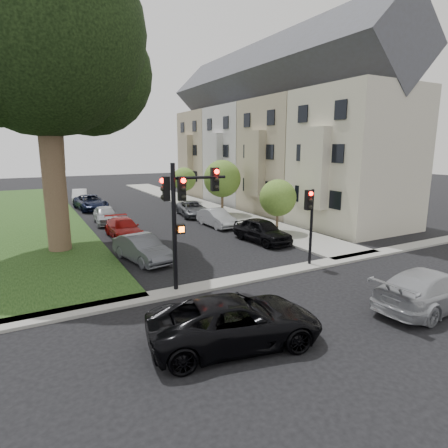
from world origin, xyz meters
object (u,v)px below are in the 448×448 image
small_tree_b (222,179)px  car_parked_8 (91,202)px  eucalyptus (39,31)px  car_cross_far (430,289)px  car_parked_9 (80,196)px  car_cross_near (236,321)px  small_tree_c (184,179)px  small_tree_a (278,198)px  car_parked_0 (262,231)px  traffic_signal_secondary (310,213)px  car_parked_2 (193,209)px  traffic_signal_main (183,204)px  car_parked_5 (142,249)px  car_parked_1 (216,218)px  car_parked_6 (124,228)px  car_parked_7 (106,215)px

small_tree_b → car_parked_8: bearing=138.7°
eucalyptus → car_cross_far: bearing=-52.4°
car_parked_9 → car_cross_near: bearing=-81.3°
small_tree_c → car_parked_8: (-9.66, -0.09, -1.79)m
small_tree_b → car_parked_9: 17.56m
small_tree_c → car_cross_near: (-9.93, -28.01, -1.76)m
small_tree_a → small_tree_b: 8.07m
eucalyptus → car_parked_0: (11.51, -3.78, -11.02)m
traffic_signal_secondary → car_parked_2: (0.47, 15.51, -2.09)m
traffic_signal_secondary → traffic_signal_main: bearing=179.6°
small_tree_b → car_parked_9: (-9.85, 14.32, -2.52)m
traffic_signal_main → car_parked_5: traffic_signal_main is taller
car_cross_near → car_cross_far: 7.79m
car_parked_1 → car_parked_8: bearing=117.6°
small_tree_b → car_parked_0: (-2.22, -9.45, -2.46)m
small_tree_b → traffic_signal_secondary: small_tree_b is taller
car_parked_1 → car_cross_near: bearing=-117.4°
small_tree_b → eucalyptus: bearing=-157.6°
small_tree_a → traffic_signal_main: traffic_signal_main is taller
car_parked_1 → car_parked_6: bearing=180.0°
small_tree_c → traffic_signal_secondary: traffic_signal_secondary is taller
car_cross_near → small_tree_a: bearing=-30.6°
car_cross_far → car_parked_2: size_ratio=1.12×
car_parked_9 → small_tree_a: bearing=-57.4°
car_parked_0 → small_tree_a: bearing=27.5°
eucalyptus → car_parked_0: size_ratio=3.90×
eucalyptus → car_cross_near: size_ratio=3.21×
car_parked_6 → car_parked_9: (-0.23, 18.47, 0.05)m
small_tree_c → traffic_signal_main: bearing=-112.5°
car_parked_5 → small_tree_c: bearing=49.6°
car_parked_0 → car_parked_1: (-0.37, 5.54, -0.09)m
small_tree_a → small_tree_c: small_tree_a is taller
car_parked_1 → eucalyptus: bearing=-173.1°
small_tree_a → car_parked_2: bearing=105.2°
small_tree_c → car_parked_5: 21.02m
car_parked_1 → car_parked_7: bearing=142.8°
car_parked_8 → car_parked_6: bearing=-94.5°
eucalyptus → car_cross_far: size_ratio=3.36×
car_cross_far → car_parked_7: size_ratio=1.25×
car_parked_1 → car_parked_8: 14.27m
car_parked_8 → car_parked_7: bearing=-95.4°
small_tree_a → traffic_signal_main: bearing=-145.8°
car_cross_near → car_parked_5: (-0.09, 9.62, -0.05)m
small_tree_c → car_parked_0: 18.25m
car_parked_2 → car_parked_8: bearing=142.9°
small_tree_a → traffic_signal_main: 11.65m
car_parked_0 → car_parked_6: bearing=139.5°
small_tree_c → car_parked_6: (-9.62, -12.74, -1.86)m
car_cross_far → car_parked_9: bearing=7.9°
car_parked_2 → car_parked_7: size_ratio=1.12×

